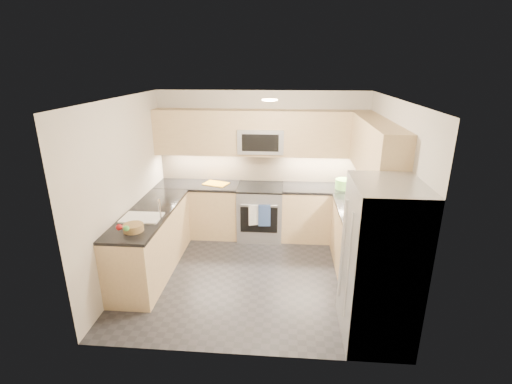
% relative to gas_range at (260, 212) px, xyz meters
% --- Properties ---
extents(floor, '(3.60, 3.20, 0.00)m').
position_rel_gas_range_xyz_m(floor, '(0.00, -1.28, -0.46)').
color(floor, '#26272C').
rests_on(floor, ground).
extents(ceiling, '(3.60, 3.20, 0.02)m').
position_rel_gas_range_xyz_m(ceiling, '(0.00, -1.28, 2.04)').
color(ceiling, beige).
rests_on(ceiling, wall_back).
extents(wall_back, '(3.60, 0.02, 2.50)m').
position_rel_gas_range_xyz_m(wall_back, '(0.00, 0.32, 0.79)').
color(wall_back, beige).
rests_on(wall_back, floor).
extents(wall_front, '(3.60, 0.02, 2.50)m').
position_rel_gas_range_xyz_m(wall_front, '(0.00, -2.88, 0.79)').
color(wall_front, beige).
rests_on(wall_front, floor).
extents(wall_left, '(0.02, 3.20, 2.50)m').
position_rel_gas_range_xyz_m(wall_left, '(-1.80, -1.28, 0.79)').
color(wall_left, beige).
rests_on(wall_left, floor).
extents(wall_right, '(0.02, 3.20, 2.50)m').
position_rel_gas_range_xyz_m(wall_right, '(1.80, -1.28, 0.79)').
color(wall_right, beige).
rests_on(wall_right, floor).
extents(base_cab_back_left, '(1.42, 0.60, 0.90)m').
position_rel_gas_range_xyz_m(base_cab_back_left, '(-1.09, 0.02, -0.01)').
color(base_cab_back_left, tan).
rests_on(base_cab_back_left, floor).
extents(base_cab_back_right, '(1.42, 0.60, 0.90)m').
position_rel_gas_range_xyz_m(base_cab_back_right, '(1.09, 0.02, -0.01)').
color(base_cab_back_right, tan).
rests_on(base_cab_back_right, floor).
extents(base_cab_right, '(0.60, 1.70, 0.90)m').
position_rel_gas_range_xyz_m(base_cab_right, '(1.50, -1.12, -0.01)').
color(base_cab_right, tan).
rests_on(base_cab_right, floor).
extents(base_cab_peninsula, '(0.60, 2.00, 0.90)m').
position_rel_gas_range_xyz_m(base_cab_peninsula, '(-1.50, -1.28, -0.01)').
color(base_cab_peninsula, tan).
rests_on(base_cab_peninsula, floor).
extents(countertop_back_left, '(1.42, 0.63, 0.04)m').
position_rel_gas_range_xyz_m(countertop_back_left, '(-1.09, 0.02, 0.47)').
color(countertop_back_left, black).
rests_on(countertop_back_left, base_cab_back_left).
extents(countertop_back_right, '(1.42, 0.63, 0.04)m').
position_rel_gas_range_xyz_m(countertop_back_right, '(1.09, 0.02, 0.47)').
color(countertop_back_right, black).
rests_on(countertop_back_right, base_cab_back_right).
extents(countertop_right, '(0.63, 1.70, 0.04)m').
position_rel_gas_range_xyz_m(countertop_right, '(1.50, -1.12, 0.47)').
color(countertop_right, black).
rests_on(countertop_right, base_cab_right).
extents(countertop_peninsula, '(0.63, 2.00, 0.04)m').
position_rel_gas_range_xyz_m(countertop_peninsula, '(-1.50, -1.28, 0.47)').
color(countertop_peninsula, black).
rests_on(countertop_peninsula, base_cab_peninsula).
extents(upper_cab_back, '(3.60, 0.35, 0.75)m').
position_rel_gas_range_xyz_m(upper_cab_back, '(0.00, 0.15, 1.37)').
color(upper_cab_back, tan).
rests_on(upper_cab_back, wall_back).
extents(upper_cab_right, '(0.35, 1.95, 0.75)m').
position_rel_gas_range_xyz_m(upper_cab_right, '(1.62, -1.00, 1.37)').
color(upper_cab_right, tan).
rests_on(upper_cab_right, wall_right).
extents(backsplash_back, '(3.60, 0.01, 0.51)m').
position_rel_gas_range_xyz_m(backsplash_back, '(0.00, 0.32, 0.74)').
color(backsplash_back, tan).
rests_on(backsplash_back, wall_back).
extents(backsplash_right, '(0.01, 2.30, 0.51)m').
position_rel_gas_range_xyz_m(backsplash_right, '(1.80, -0.82, 0.74)').
color(backsplash_right, tan).
rests_on(backsplash_right, wall_right).
extents(gas_range, '(0.76, 0.65, 0.91)m').
position_rel_gas_range_xyz_m(gas_range, '(0.00, 0.00, 0.00)').
color(gas_range, '#94959B').
rests_on(gas_range, floor).
extents(range_cooktop, '(0.76, 0.65, 0.03)m').
position_rel_gas_range_xyz_m(range_cooktop, '(0.00, 0.00, 0.46)').
color(range_cooktop, black).
rests_on(range_cooktop, gas_range).
extents(oven_door_glass, '(0.62, 0.02, 0.45)m').
position_rel_gas_range_xyz_m(oven_door_glass, '(0.00, -0.33, -0.01)').
color(oven_door_glass, black).
rests_on(oven_door_glass, gas_range).
extents(oven_handle, '(0.60, 0.02, 0.02)m').
position_rel_gas_range_xyz_m(oven_handle, '(0.00, -0.35, 0.26)').
color(oven_handle, '#B2B5BA').
rests_on(oven_handle, gas_range).
extents(microwave, '(0.76, 0.40, 0.40)m').
position_rel_gas_range_xyz_m(microwave, '(0.00, 0.12, 1.24)').
color(microwave, '#9FA0A6').
rests_on(microwave, upper_cab_back).
extents(microwave_door, '(0.60, 0.01, 0.28)m').
position_rel_gas_range_xyz_m(microwave_door, '(0.00, -0.08, 1.24)').
color(microwave_door, black).
rests_on(microwave_door, microwave).
extents(refrigerator, '(0.70, 0.90, 1.80)m').
position_rel_gas_range_xyz_m(refrigerator, '(1.45, -2.43, 0.45)').
color(refrigerator, '#A5A8AD').
rests_on(refrigerator, floor).
extents(fridge_handle_left, '(0.02, 0.02, 1.20)m').
position_rel_gas_range_xyz_m(fridge_handle_left, '(1.08, -2.61, 0.49)').
color(fridge_handle_left, '#B2B5BA').
rests_on(fridge_handle_left, refrigerator).
extents(fridge_handle_right, '(0.02, 0.02, 1.20)m').
position_rel_gas_range_xyz_m(fridge_handle_right, '(1.08, -2.25, 0.49)').
color(fridge_handle_right, '#B2B5BA').
rests_on(fridge_handle_right, refrigerator).
extents(sink_basin, '(0.52, 0.38, 0.16)m').
position_rel_gas_range_xyz_m(sink_basin, '(-1.50, -1.53, 0.42)').
color(sink_basin, white).
rests_on(sink_basin, base_cab_peninsula).
extents(faucet, '(0.03, 0.03, 0.28)m').
position_rel_gas_range_xyz_m(faucet, '(-1.24, -1.53, 0.62)').
color(faucet, silver).
rests_on(faucet, countertop_peninsula).
extents(utensil_bowl, '(0.30, 0.30, 0.16)m').
position_rel_gas_range_xyz_m(utensil_bowl, '(1.40, -0.03, 0.57)').
color(utensil_bowl, '#62A848').
rests_on(utensil_bowl, countertop_back_right).
extents(cutting_board, '(0.47, 0.40, 0.01)m').
position_rel_gas_range_xyz_m(cutting_board, '(-0.78, 0.05, 0.49)').
color(cutting_board, '#C48712').
rests_on(cutting_board, countertop_back_left).
extents(fruit_basket, '(0.28, 0.28, 0.09)m').
position_rel_gas_range_xyz_m(fruit_basket, '(-1.45, -1.93, 0.53)').
color(fruit_basket, olive).
rests_on(fruit_basket, countertop_peninsula).
extents(fruit_apple, '(0.08, 0.08, 0.08)m').
position_rel_gas_range_xyz_m(fruit_apple, '(-1.56, -2.07, 0.60)').
color(fruit_apple, '#A31213').
rests_on(fruit_apple, fruit_basket).
extents(fruit_pear, '(0.07, 0.07, 0.07)m').
position_rel_gas_range_xyz_m(fruit_pear, '(-1.46, -2.10, 0.60)').
color(fruit_pear, green).
rests_on(fruit_pear, fruit_basket).
extents(dish_towel_check, '(0.18, 0.07, 0.35)m').
position_rel_gas_range_xyz_m(dish_towel_check, '(-0.07, -0.37, 0.10)').
color(dish_towel_check, white).
rests_on(dish_towel_check, oven_handle).
extents(dish_towel_blue, '(0.20, 0.03, 0.38)m').
position_rel_gas_range_xyz_m(dish_towel_blue, '(0.09, -0.37, 0.10)').
color(dish_towel_blue, navy).
rests_on(dish_towel_blue, oven_handle).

